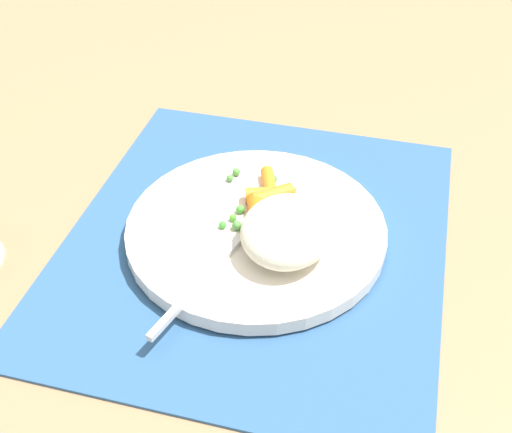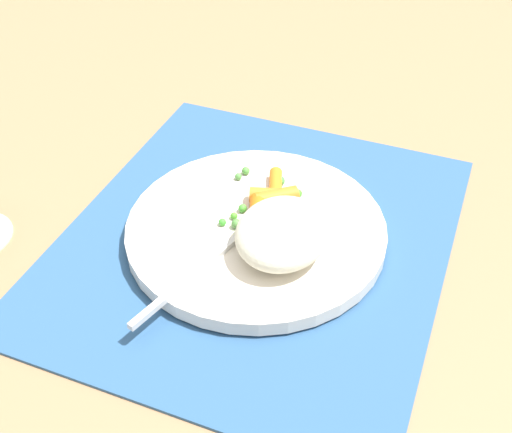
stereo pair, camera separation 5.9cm
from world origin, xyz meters
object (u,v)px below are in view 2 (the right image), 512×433
object	(u,v)px
fork	(226,247)
rice_mound	(282,233)
carrot_portion	(272,206)
plate	(256,230)

from	to	relation	value
fork	rice_mound	bearing A→B (deg)	-68.91
rice_mound	fork	xyz separation A→B (m)	(-0.02, 0.05, -0.02)
rice_mound	carrot_portion	xyz separation A→B (m)	(0.05, 0.03, -0.01)
carrot_portion	fork	world-z (taller)	carrot_portion
plate	carrot_portion	size ratio (longest dim) A/B	2.46
rice_mound	fork	size ratio (longest dim) A/B	0.50
rice_mound	plate	bearing A→B (deg)	54.56
carrot_portion	fork	size ratio (longest dim) A/B	0.53
carrot_portion	fork	distance (m)	0.07
carrot_portion	rice_mound	bearing A→B (deg)	-149.70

